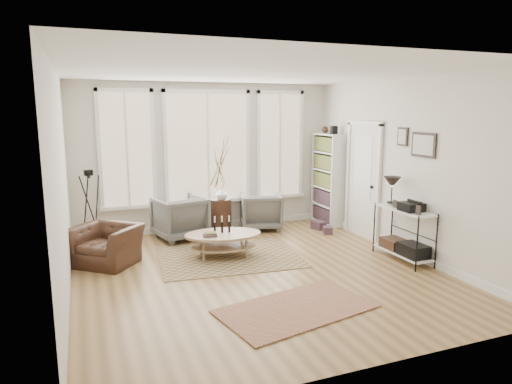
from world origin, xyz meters
name	(u,v)px	position (x,y,z in m)	size (l,w,h in m)	color
room	(259,177)	(0.02, 0.03, 1.43)	(5.50, 5.54, 2.90)	#9C7747
bay_window	(208,149)	(0.00, 2.71, 1.61)	(4.14, 0.12, 2.24)	#DCBB87
door	(363,178)	(2.57, 1.15, 1.12)	(0.09, 1.06, 2.22)	silver
bookcase	(328,179)	(2.44, 2.23, 0.96)	(0.31, 0.85, 2.06)	white
low_shelf	(404,229)	(2.38, -0.30, 0.51)	(0.38, 1.08, 1.30)	white
wall_art	(418,143)	(2.58, -0.27, 1.88)	(0.04, 0.88, 0.44)	black
rug_main	(229,257)	(-0.18, 0.82, 0.01)	(2.25, 1.69, 0.01)	brown
rug_runner	(296,308)	(-0.03, -1.36, 0.01)	(1.85, 1.03, 0.01)	brown
coffee_table	(223,239)	(-0.27, 0.89, 0.31)	(1.35, 0.96, 0.57)	tan
armchair_left	(180,218)	(-0.70, 2.22, 0.40)	(0.85, 0.88, 0.80)	#62615D
armchair_right	(261,211)	(0.97, 2.32, 0.37)	(0.78, 0.81, 0.73)	#62615D
side_table	(220,187)	(0.15, 2.43, 0.88)	(0.44, 0.44, 1.83)	#3B2216
vase	(221,194)	(0.16, 2.36, 0.77)	(0.23, 0.23, 0.24)	silver
accent_chair	(106,245)	(-2.07, 1.21, 0.30)	(0.93, 0.82, 0.61)	#3B2216
tripod_camera	(91,212)	(-2.25, 2.28, 0.63)	(0.48, 0.48, 1.36)	black
book_stack_near	(318,225)	(2.05, 1.88, 0.08)	(0.20, 0.26, 0.17)	maroon
book_stack_far	(328,230)	(2.05, 1.51, 0.07)	(0.17, 0.21, 0.14)	maroon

